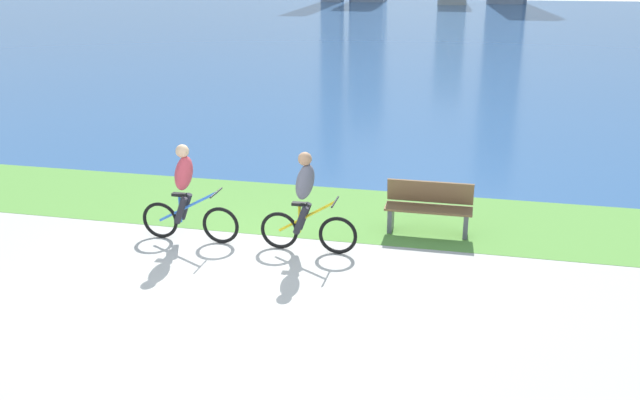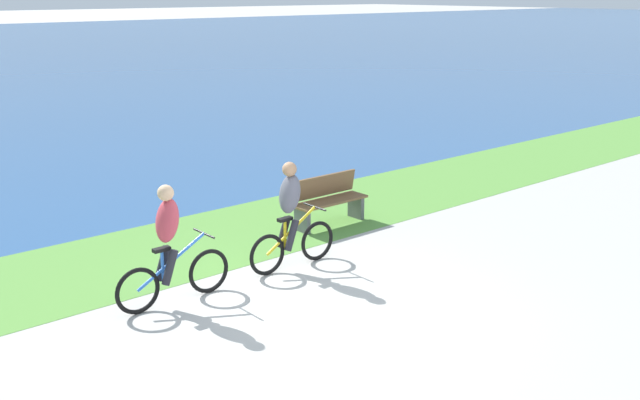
% 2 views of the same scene
% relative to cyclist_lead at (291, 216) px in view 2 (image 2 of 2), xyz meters
% --- Properties ---
extents(ground_plane, '(300.00, 300.00, 0.00)m').
position_rel_cyclist_lead_xyz_m(ground_plane, '(-0.88, -1.46, -0.84)').
color(ground_plane, '#B2AFA8').
extents(grass_strip_bayside, '(120.00, 2.90, 0.01)m').
position_rel_cyclist_lead_xyz_m(grass_strip_bayside, '(-0.88, 1.95, -0.83)').
color(grass_strip_bayside, '#59933D').
rests_on(grass_strip_bayside, ground).
extents(cyclist_lead, '(1.62, 0.52, 1.68)m').
position_rel_cyclist_lead_xyz_m(cyclist_lead, '(0.00, 0.00, 0.00)').
color(cyclist_lead, black).
rests_on(cyclist_lead, ground).
extents(cyclist_trailing, '(1.74, 0.52, 1.68)m').
position_rel_cyclist_lead_xyz_m(cyclist_trailing, '(-2.07, -0.00, 0.00)').
color(cyclist_trailing, black).
rests_on(cyclist_trailing, ground).
extents(bench_near_path, '(1.50, 0.47, 0.90)m').
position_rel_cyclist_lead_xyz_m(bench_near_path, '(1.88, 1.30, -0.39)').
color(bench_near_path, brown).
rests_on(bench_near_path, ground).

